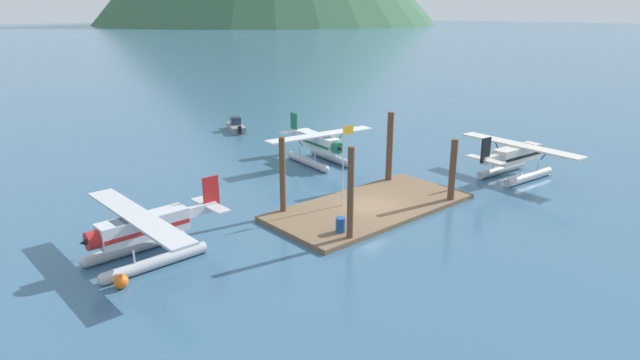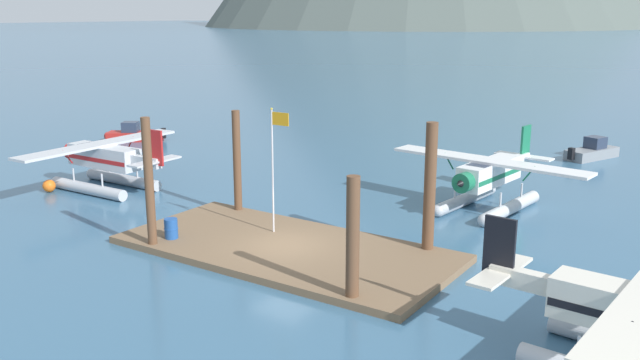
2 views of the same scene
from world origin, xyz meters
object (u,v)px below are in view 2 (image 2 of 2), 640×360
(seaplane_silver_port_fwd, at_px, (104,163))
(fuel_drum, at_px, (171,228))
(flagpole, at_px, (275,156))
(boat_grey_open_north, at_px, (593,151))
(mooring_buoy, at_px, (49,186))
(seaplane_white_bow_right, at_px, (489,180))
(boat_red_open_west, at_px, (133,134))

(seaplane_silver_port_fwd, bearing_deg, fuel_drum, -24.77)
(flagpole, bearing_deg, seaplane_silver_port_fwd, 173.77)
(seaplane_silver_port_fwd, bearing_deg, boat_grey_open_north, 48.99)
(fuel_drum, xyz_separation_m, mooring_buoy, (-12.27, 2.49, -0.38))
(flagpole, distance_m, seaplane_silver_port_fwd, 13.60)
(flagpole, distance_m, mooring_buoy, 15.96)
(mooring_buoy, relative_size, seaplane_silver_port_fwd, 0.07)
(mooring_buoy, relative_size, seaplane_white_bow_right, 0.07)
(flagpole, relative_size, boat_red_open_west, 1.29)
(mooring_buoy, height_order, seaplane_white_bow_right, seaplane_white_bow_right)
(fuel_drum, distance_m, mooring_buoy, 12.52)
(mooring_buoy, distance_m, boat_grey_open_north, 35.45)
(mooring_buoy, xyz_separation_m, boat_red_open_west, (-8.27, 13.32, 0.13))
(mooring_buoy, xyz_separation_m, seaplane_silver_port_fwd, (2.22, 2.15, 1.22))
(seaplane_silver_port_fwd, relative_size, seaplane_white_bow_right, 0.99)
(fuel_drum, bearing_deg, boat_grey_open_north, 68.93)
(fuel_drum, height_order, boat_grey_open_north, boat_grey_open_north)
(fuel_drum, xyz_separation_m, seaplane_white_bow_right, (9.53, 12.88, 0.84))
(mooring_buoy, relative_size, boat_grey_open_north, 0.15)
(seaplane_white_bow_right, bearing_deg, seaplane_silver_port_fwd, -157.15)
(flagpole, height_order, boat_grey_open_north, flagpole)
(boat_grey_open_north, bearing_deg, boat_red_open_west, -157.34)
(flagpole, distance_m, seaplane_white_bow_right, 11.75)
(flagpole, bearing_deg, fuel_drum, -136.03)
(mooring_buoy, distance_m, seaplane_silver_port_fwd, 3.32)
(seaplane_white_bow_right, height_order, boat_grey_open_north, seaplane_white_bow_right)
(fuel_drum, xyz_separation_m, boat_grey_open_north, (11.19, 29.06, -0.25))
(seaplane_silver_port_fwd, distance_m, boat_grey_open_north, 32.39)
(fuel_drum, bearing_deg, flagpole, 43.97)
(mooring_buoy, distance_m, boat_red_open_west, 15.68)
(seaplane_silver_port_fwd, distance_m, seaplane_white_bow_right, 21.25)
(fuel_drum, height_order, mooring_buoy, fuel_drum)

